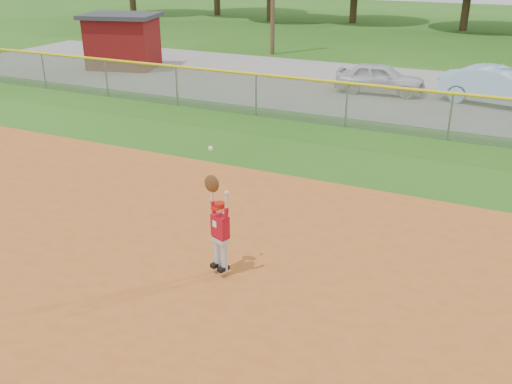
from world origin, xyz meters
TOP-DOWN VIEW (x-y plane):
  - ground at (0.00, 0.00)m, footprint 120.00×120.00m
  - clay_infield at (0.00, -3.00)m, footprint 24.00×16.00m
  - parking_strip at (0.00, 16.00)m, footprint 44.00×10.00m
  - car_white_a at (-0.16, 15.22)m, footprint 3.72×1.72m
  - car_blue at (4.33, 15.27)m, footprint 4.48×2.25m
  - utility_shed at (-13.05, 15.12)m, footprint 4.11×3.56m
  - outfield_fence at (0.00, 10.00)m, footprint 40.06×0.10m
  - ballplayer at (0.71, -0.10)m, footprint 0.59×0.37m

SIDE VIEW (x-z plane):
  - ground at x=0.00m, z-range 0.00..0.00m
  - parking_strip at x=0.00m, z-range 0.00..0.03m
  - clay_infield at x=0.00m, z-range 0.00..0.04m
  - car_white_a at x=-0.16m, z-range 0.03..1.27m
  - car_blue at x=4.33m, z-range 0.03..1.44m
  - outfield_fence at x=0.00m, z-range 0.11..1.66m
  - ballplayer at x=0.71m, z-range -0.11..2.21m
  - utility_shed at x=-13.05m, z-range 0.03..2.67m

